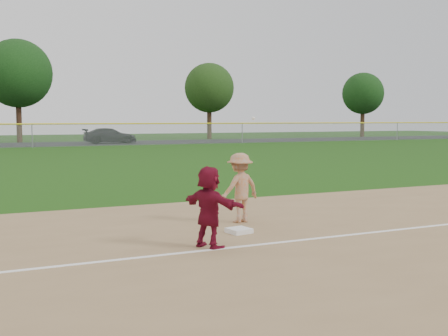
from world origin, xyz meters
name	(u,v)px	position (x,y,z in m)	size (l,w,h in m)	color
ground	(255,236)	(0.00, 0.00, 0.00)	(160.00, 160.00, 0.00)	#1A450D
foul_line	(274,243)	(0.00, -0.80, 0.03)	(60.00, 0.10, 0.01)	white
parking_asphalt	(25,145)	(0.00, 46.00, 0.01)	(120.00, 10.00, 0.01)	black
first_base	(239,231)	(-0.18, 0.38, 0.07)	(0.44, 0.44, 0.10)	white
base_runner	(209,207)	(-1.28, -0.58, 0.79)	(1.42, 0.45, 1.53)	maroon
car_right	(110,136)	(7.86, 44.96, 0.76)	(2.11, 5.20, 1.51)	black
first_base_play	(240,188)	(0.40, 1.49, 0.83)	(1.15, 1.31, 2.45)	#959597
outfield_fence	(32,124)	(0.00, 40.00, 1.96)	(110.00, 0.12, 110.00)	#999EA0
tree_2	(18,74)	(0.00, 51.50, 7.06)	(7.00, 7.00, 10.58)	#331E12
tree_3	(209,88)	(22.00, 52.80, 6.16)	(6.00, 6.00, 9.19)	#342013
tree_4	(363,94)	(44.00, 51.20, 5.85)	(5.60, 5.60, 8.67)	#342113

